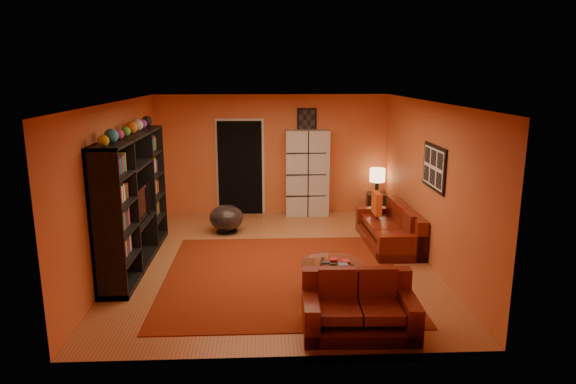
{
  "coord_description": "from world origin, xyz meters",
  "views": [
    {
      "loc": [
        -0.18,
        -8.07,
        3.04
      ],
      "look_at": [
        0.21,
        0.1,
        1.14
      ],
      "focal_mm": 32.0,
      "sensor_mm": 36.0,
      "label": 1
    }
  ],
  "objects_px": {
    "tv": "(136,205)",
    "table_lamp": "(377,176)",
    "loveseat": "(358,307)",
    "bowl_chair": "(226,218)",
    "coffee_table": "(332,266)",
    "side_table": "(376,205)",
    "storage_cabinet": "(307,173)",
    "sofa": "(393,229)",
    "entertainment_unit": "(134,200)"
  },
  "relations": [
    {
      "from": "storage_cabinet",
      "to": "bowl_chair",
      "type": "xyz_separation_m",
      "value": [
        -1.68,
        -1.24,
        -0.64
      ]
    },
    {
      "from": "table_lamp",
      "to": "coffee_table",
      "type": "bearing_deg",
      "value": -110.57
    },
    {
      "from": "entertainment_unit",
      "to": "table_lamp",
      "type": "xyz_separation_m",
      "value": [
        4.53,
        2.62,
        -0.16
      ]
    },
    {
      "from": "loveseat",
      "to": "side_table",
      "type": "xyz_separation_m",
      "value": [
        1.31,
        5.04,
        -0.04
      ]
    },
    {
      "from": "bowl_chair",
      "to": "table_lamp",
      "type": "relative_size",
      "value": 1.21
    },
    {
      "from": "entertainment_unit",
      "to": "sofa",
      "type": "distance_m",
      "value": 4.53
    },
    {
      "from": "tv",
      "to": "side_table",
      "type": "height_order",
      "value": "tv"
    },
    {
      "from": "storage_cabinet",
      "to": "table_lamp",
      "type": "height_order",
      "value": "storage_cabinet"
    },
    {
      "from": "entertainment_unit",
      "to": "side_table",
      "type": "bearing_deg",
      "value": 30.06
    },
    {
      "from": "entertainment_unit",
      "to": "storage_cabinet",
      "type": "bearing_deg",
      "value": 42.73
    },
    {
      "from": "storage_cabinet",
      "to": "loveseat",
      "type": "bearing_deg",
      "value": -86.53
    },
    {
      "from": "tv",
      "to": "table_lamp",
      "type": "xyz_separation_m",
      "value": [
        4.47,
        2.7,
        -0.1
      ]
    },
    {
      "from": "side_table",
      "to": "coffee_table",
      "type": "bearing_deg",
      "value": -110.57
    },
    {
      "from": "coffee_table",
      "to": "side_table",
      "type": "bearing_deg",
      "value": 69.43
    },
    {
      "from": "coffee_table",
      "to": "bowl_chair",
      "type": "distance_m",
      "value": 3.36
    },
    {
      "from": "entertainment_unit",
      "to": "sofa",
      "type": "xyz_separation_m",
      "value": [
        4.41,
        0.7,
        -0.76
      ]
    },
    {
      "from": "entertainment_unit",
      "to": "loveseat",
      "type": "xyz_separation_m",
      "value": [
        3.21,
        -2.42,
        -0.76
      ]
    },
    {
      "from": "side_table",
      "to": "sofa",
      "type": "bearing_deg",
      "value": -93.53
    },
    {
      "from": "sofa",
      "to": "tv",
      "type": "bearing_deg",
      "value": -170.96
    },
    {
      "from": "sofa",
      "to": "bowl_chair",
      "type": "xyz_separation_m",
      "value": [
        -3.05,
        0.86,
        0.0
      ]
    },
    {
      "from": "tv",
      "to": "storage_cabinet",
      "type": "bearing_deg",
      "value": -45.97
    },
    {
      "from": "entertainment_unit",
      "to": "loveseat",
      "type": "relative_size",
      "value": 2.19
    },
    {
      "from": "tv",
      "to": "loveseat",
      "type": "bearing_deg",
      "value": -126.51
    },
    {
      "from": "tv",
      "to": "bowl_chair",
      "type": "height_order",
      "value": "tv"
    },
    {
      "from": "loveseat",
      "to": "coffee_table",
      "type": "distance_m",
      "value": 1.09
    },
    {
      "from": "loveseat",
      "to": "storage_cabinet",
      "type": "height_order",
      "value": "storage_cabinet"
    },
    {
      "from": "tv",
      "to": "sofa",
      "type": "bearing_deg",
      "value": -79.87
    },
    {
      "from": "sofa",
      "to": "coffee_table",
      "type": "bearing_deg",
      "value": -124.9
    },
    {
      "from": "coffee_table",
      "to": "table_lamp",
      "type": "xyz_separation_m",
      "value": [
        1.49,
        3.97,
        0.49
      ]
    },
    {
      "from": "storage_cabinet",
      "to": "side_table",
      "type": "distance_m",
      "value": 1.65
    },
    {
      "from": "side_table",
      "to": "table_lamp",
      "type": "xyz_separation_m",
      "value": [
        0.0,
        -0.0,
        0.64
      ]
    },
    {
      "from": "coffee_table",
      "to": "loveseat",
      "type": "bearing_deg",
      "value": -80.58
    },
    {
      "from": "entertainment_unit",
      "to": "sofa",
      "type": "bearing_deg",
      "value": 8.98
    },
    {
      "from": "storage_cabinet",
      "to": "bowl_chair",
      "type": "distance_m",
      "value": 2.18
    },
    {
      "from": "storage_cabinet",
      "to": "bowl_chair",
      "type": "relative_size",
      "value": 2.8
    },
    {
      "from": "bowl_chair",
      "to": "table_lamp",
      "type": "distance_m",
      "value": 3.4
    },
    {
      "from": "loveseat",
      "to": "bowl_chair",
      "type": "relative_size",
      "value": 2.07
    },
    {
      "from": "side_table",
      "to": "table_lamp",
      "type": "bearing_deg",
      "value": -90.0
    },
    {
      "from": "loveseat",
      "to": "table_lamp",
      "type": "distance_m",
      "value": 5.24
    },
    {
      "from": "tv",
      "to": "sofa",
      "type": "distance_m",
      "value": 4.48
    },
    {
      "from": "coffee_table",
      "to": "tv",
      "type": "bearing_deg",
      "value": 156.95
    },
    {
      "from": "storage_cabinet",
      "to": "bowl_chair",
      "type": "bearing_deg",
      "value": -142.06
    },
    {
      "from": "sofa",
      "to": "table_lamp",
      "type": "distance_m",
      "value": 2.02
    },
    {
      "from": "sofa",
      "to": "bowl_chair",
      "type": "distance_m",
      "value": 3.17
    },
    {
      "from": "entertainment_unit",
      "to": "coffee_table",
      "type": "relative_size",
      "value": 3.38
    },
    {
      "from": "tv",
      "to": "storage_cabinet",
      "type": "distance_m",
      "value": 4.15
    },
    {
      "from": "tv",
      "to": "table_lamp",
      "type": "distance_m",
      "value": 5.23
    },
    {
      "from": "table_lamp",
      "to": "storage_cabinet",
      "type": "bearing_deg",
      "value": 173.08
    },
    {
      "from": "tv",
      "to": "bowl_chair",
      "type": "distance_m",
      "value": 2.21
    },
    {
      "from": "coffee_table",
      "to": "storage_cabinet",
      "type": "distance_m",
      "value": 4.18
    }
  ]
}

